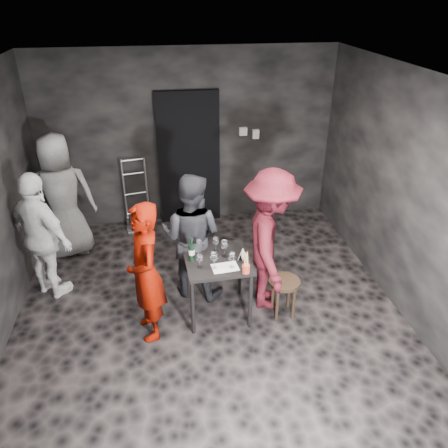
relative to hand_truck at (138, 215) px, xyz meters
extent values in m
cube|color=black|center=(0.86, -2.31, -0.21)|extent=(4.50, 5.00, 0.02)
cube|color=silver|center=(0.86, -2.31, 2.49)|extent=(4.50, 5.00, 0.02)
cube|color=black|center=(0.86, 0.19, 1.14)|extent=(4.50, 0.04, 2.70)
cube|color=black|center=(0.86, -4.81, 1.14)|extent=(4.50, 0.04, 2.70)
cube|color=black|center=(3.11, -2.31, 1.14)|extent=(0.04, 5.00, 2.70)
cube|color=black|center=(0.86, 0.13, 0.84)|extent=(0.95, 0.10, 2.10)
cube|color=#B7B7B2|center=(1.71, 0.14, 1.24)|extent=(0.12, 0.06, 0.12)
cube|color=#B7B7B2|center=(1.91, 0.14, 1.19)|extent=(0.10, 0.06, 0.14)
cylinder|color=#B2B2B7|center=(-0.17, 0.03, 0.36)|extent=(0.03, 0.03, 1.14)
cylinder|color=#B2B2B7|center=(0.17, 0.03, 0.36)|extent=(0.03, 0.03, 1.14)
cube|color=#B2B2B7|center=(0.00, -0.08, -0.20)|extent=(0.38, 0.21, 0.03)
cylinder|color=black|center=(-0.17, 0.06, -0.13)|extent=(0.04, 0.16, 0.16)
cylinder|color=black|center=(0.17, 0.06, -0.13)|extent=(0.04, 0.16, 0.16)
cube|color=black|center=(0.96, -2.27, 0.52)|extent=(0.72, 0.72, 0.04)
cylinder|color=black|center=(0.64, -2.59, 0.14)|extent=(0.04, 0.04, 0.71)
cylinder|color=black|center=(1.28, -2.59, 0.14)|extent=(0.04, 0.04, 0.71)
cylinder|color=black|center=(0.64, -1.95, 0.14)|extent=(0.04, 0.04, 0.71)
cylinder|color=black|center=(1.28, -1.95, 0.14)|extent=(0.04, 0.04, 0.71)
cylinder|color=#342719|center=(1.71, -2.41, 0.24)|extent=(0.36, 0.36, 0.04)
cylinder|color=#342719|center=(1.81, -2.31, -0.01)|extent=(0.04, 0.04, 0.41)
cylinder|color=#342719|center=(1.62, -2.31, -0.01)|extent=(0.04, 0.04, 0.41)
cylinder|color=#342719|center=(1.62, -2.51, -0.01)|extent=(0.04, 0.04, 0.41)
cylinder|color=#342719|center=(1.81, -2.51, -0.01)|extent=(0.04, 0.04, 0.41)
imported|color=#7A0D00|center=(0.17, -2.49, 0.63)|extent=(0.53, 0.69, 1.68)
imported|color=#2A2B30|center=(0.71, -1.81, 0.63)|extent=(0.93, 0.75, 1.69)
imported|color=#4D1019|center=(1.59, -2.17, 0.78)|extent=(0.78, 1.36, 1.99)
imported|color=white|center=(-1.04, -1.58, 0.67)|extent=(1.10, 1.04, 1.75)
imported|color=gray|center=(-0.95, -0.62, 0.83)|extent=(1.07, 0.66, 2.09)
cube|color=white|center=(1.02, -2.45, 0.54)|extent=(0.30, 0.22, 0.00)
cylinder|color=black|center=(0.68, -2.25, 0.64)|extent=(0.07, 0.07, 0.20)
cylinder|color=black|center=(0.68, -2.25, 0.78)|extent=(0.03, 0.03, 0.08)
cylinder|color=white|center=(0.68, -2.25, 0.65)|extent=(0.07, 0.07, 0.06)
cylinder|color=red|center=(1.22, -2.58, 0.59)|extent=(0.08, 0.08, 0.09)
camera|label=1|loc=(0.40, -6.31, 3.23)|focal=35.00mm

